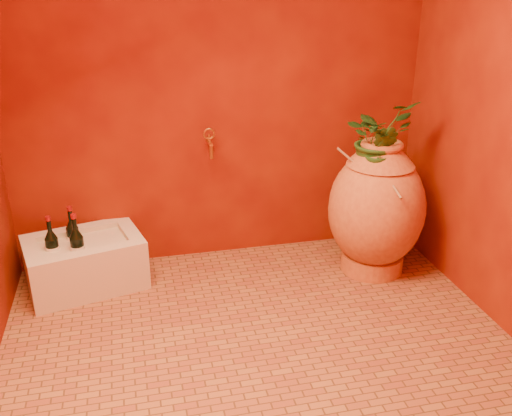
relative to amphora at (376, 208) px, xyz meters
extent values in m
plane|color=brown|center=(-0.85, -0.55, -0.41)|extent=(2.50, 2.50, 0.00)
cube|color=#590C05|center=(-0.85, 0.45, 0.84)|extent=(2.50, 0.02, 2.50)
cylinder|color=#BC7135|center=(0.00, 0.00, -0.35)|extent=(0.45, 0.45, 0.11)
ellipsoid|color=#BC7135|center=(0.00, 0.00, 0.00)|extent=(0.69, 0.69, 0.71)
cone|color=#BC7135|center=(0.00, 0.00, 0.32)|extent=(0.47, 0.47, 0.11)
torus|color=#BC7135|center=(0.00, 0.00, 0.39)|extent=(0.29, 0.29, 0.04)
cylinder|color=olive|center=(-0.08, -0.05, 0.22)|extent=(0.35, 0.23, 0.30)
cylinder|color=olive|center=(-0.02, -0.12, 0.26)|extent=(0.03, 0.38, 0.16)
cylinder|color=olive|center=(0.10, -0.08, 0.27)|extent=(0.10, 0.28, 0.22)
cube|color=beige|center=(-1.70, 0.20, -0.27)|extent=(0.72, 0.57, 0.27)
cube|color=beige|center=(-1.70, 0.37, -0.12)|extent=(0.64, 0.23, 0.03)
cube|color=beige|center=(-1.70, 0.02, -0.12)|extent=(0.64, 0.23, 0.03)
cube|color=beige|center=(-1.98, 0.20, -0.12)|extent=(0.14, 0.28, 0.03)
cube|color=beige|center=(-1.42, 0.20, -0.12)|extent=(0.14, 0.28, 0.03)
cylinder|color=black|center=(-1.76, 0.28, -0.16)|extent=(0.07, 0.07, 0.17)
cone|color=black|center=(-1.76, 0.28, -0.05)|extent=(0.07, 0.07, 0.05)
cylinder|color=black|center=(-1.76, 0.28, 0.01)|extent=(0.02, 0.02, 0.07)
cylinder|color=maroon|center=(-1.76, 0.28, 0.05)|extent=(0.03, 0.03, 0.02)
cylinder|color=silver|center=(-1.76, 0.28, -0.16)|extent=(0.07, 0.07, 0.07)
cylinder|color=black|center=(-1.86, 0.16, -0.16)|extent=(0.07, 0.07, 0.17)
cone|color=black|center=(-1.86, 0.16, -0.05)|extent=(0.07, 0.07, 0.05)
cylinder|color=black|center=(-1.86, 0.16, 0.01)|extent=(0.02, 0.02, 0.07)
cylinder|color=maroon|center=(-1.86, 0.16, 0.05)|extent=(0.03, 0.03, 0.02)
cylinder|color=silver|center=(-1.86, 0.16, -0.16)|extent=(0.07, 0.07, 0.08)
cylinder|color=black|center=(-1.72, 0.13, -0.15)|extent=(0.07, 0.07, 0.18)
cone|color=black|center=(-1.72, 0.13, -0.04)|extent=(0.07, 0.07, 0.05)
cylinder|color=black|center=(-1.72, 0.13, 0.02)|extent=(0.03, 0.03, 0.07)
cylinder|color=maroon|center=(-1.72, 0.13, 0.07)|extent=(0.03, 0.03, 0.02)
cylinder|color=silver|center=(-1.72, 0.13, -0.15)|extent=(0.08, 0.08, 0.08)
cylinder|color=#AC7627|center=(-0.93, 0.38, 0.36)|extent=(0.02, 0.14, 0.02)
cylinder|color=#AC7627|center=(-0.93, 0.31, 0.32)|extent=(0.02, 0.02, 0.08)
torus|color=#AC7627|center=(-0.93, 0.38, 0.41)|extent=(0.07, 0.01, 0.07)
cylinder|color=#AC7627|center=(-0.93, 0.38, 0.38)|extent=(0.01, 0.01, 0.05)
imported|color=#1F4B1B|center=(-0.01, 0.03, 0.42)|extent=(0.48, 0.46, 0.43)
imported|color=#1F4B1B|center=(-0.04, -0.07, 0.37)|extent=(0.22, 0.22, 0.32)
camera|label=1|loc=(-1.40, -2.86, 1.31)|focal=40.00mm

